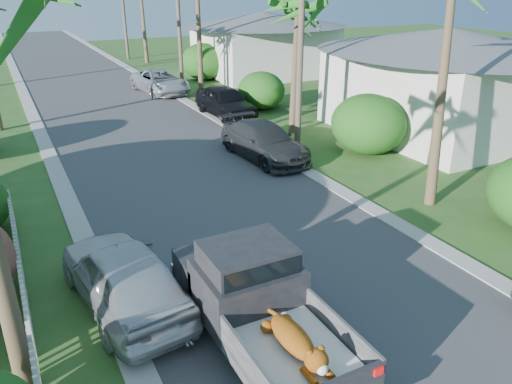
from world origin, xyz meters
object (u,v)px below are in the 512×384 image
parked_car_rd (160,82)px  house_right_near (444,86)px  parked_car_rf (225,102)px  utility_pole_c (179,17)px  pickup_truck (254,298)px  utility_pole_d (123,6)px  parked_car_ln (123,276)px  house_right_far (264,46)px  utility_pole_b (301,39)px  palm_r_b (297,1)px  parked_car_rm (264,141)px

parked_car_rd → house_right_near: house_right_near is taller
parked_car_rf → utility_pole_c: bearing=83.4°
pickup_truck → parked_car_rd: bearing=77.0°
utility_pole_c → utility_pole_d: (0.00, 15.00, 0.00)m
parked_car_rd → utility_pole_c: 4.48m
parked_car_ln → house_right_far: bearing=-130.6°
parked_car_ln → utility_pole_b: bearing=-146.0°
house_right_far → utility_pole_c: size_ratio=1.00×
house_right_near → parked_car_ln: bearing=-157.0°
house_right_near → house_right_far: bearing=90.0°
palm_r_b → house_right_far: 16.75m
house_right_far → pickup_truck: bearing=-118.5°
parked_car_ln → utility_pole_d: 39.57m
parked_car_rm → house_right_near: bearing=-6.2°
parked_car_rd → house_right_near: (9.31, -14.81, 1.49)m
parked_car_rm → utility_pole_d: (2.00, 30.61, 3.89)m
house_right_far → utility_pole_c: 8.06m
parked_car_rf → utility_pole_c: (0.60, 8.61, 3.80)m
house_right_far → parked_car_rf: bearing=-127.0°
parked_car_rd → utility_pole_d: size_ratio=0.58×
utility_pole_b → parked_car_ln: bearing=-139.5°
parked_car_rf → parked_car_ln: bearing=-124.2°
parked_car_rf → utility_pole_c: utility_pole_c is taller
parked_car_ln → palm_r_b: (10.58, 10.20, 5.17)m
parked_car_ln → house_right_near: bearing=-163.6°
parked_car_ln → utility_pole_d: size_ratio=0.51×
utility_pole_d → parked_car_rf: bearing=-91.5°
utility_pole_b → utility_pole_c: 15.00m
parked_car_ln → palm_r_b: bearing=-142.7°
parked_car_rd → parked_car_ln: bearing=-114.6°
utility_pole_b → pickup_truck: bearing=-125.6°
house_right_far → palm_r_b: bearing=-113.1°
pickup_truck → house_right_far: size_ratio=0.57×
parked_car_rd → pickup_truck: bearing=-108.4°
pickup_truck → utility_pole_b: bearing=54.4°
house_right_near → utility_pole_b: utility_pole_b is taller
pickup_truck → parked_car_ln: 3.11m
pickup_truck → utility_pole_c: bearing=73.5°
parked_car_rf → parked_car_ln: (-8.98, -14.59, -0.01)m
house_right_far → utility_pole_c: (-7.40, -2.00, 2.48)m
pickup_truck → utility_pole_b: utility_pole_b is taller
house_right_near → utility_pole_c: 17.79m
parked_car_rf → palm_r_b: size_ratio=0.65×
parked_car_ln → utility_pole_c: bearing=-119.0°
pickup_truck → house_right_near: bearing=32.5°
pickup_truck → utility_pole_b: size_ratio=0.57×
utility_pole_c → parked_car_rf: bearing=-94.0°
utility_pole_b → parked_car_rf: bearing=95.4°
parked_car_ln → house_right_far: size_ratio=0.51×
parked_car_rf → house_right_far: size_ratio=0.52×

